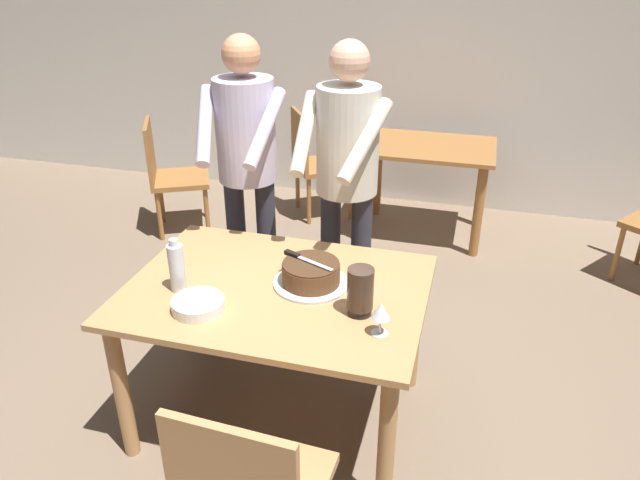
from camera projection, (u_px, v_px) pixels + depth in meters
ground_plane at (281, 415)px, 3.00m from camera, size 14.00×14.00×0.00m
back_wall at (392, 44)px, 4.94m from camera, size 10.00×0.12×2.70m
main_dining_table at (277, 309)px, 2.71m from camera, size 1.33×0.97×0.75m
cake_on_platter at (311, 274)px, 2.66m from camera, size 0.34×0.34×0.11m
cake_knife at (299, 257)px, 2.67m from camera, size 0.26×0.13×0.02m
plate_stack at (198, 305)px, 2.49m from camera, size 0.22×0.22×0.05m
wine_glass_near at (381, 312)px, 2.30m from camera, size 0.08×0.08×0.14m
water_bottle at (177, 267)px, 2.59m from camera, size 0.07×0.07×0.25m
hurricane_lamp at (360, 291)px, 2.43m from camera, size 0.11×0.11×0.21m
person_cutting_cake at (347, 169)px, 3.07m from camera, size 0.46×0.57×1.72m
person_standing_beside at (247, 158)px, 3.23m from camera, size 0.46×0.57×1.72m
background_table at (427, 165)px, 4.59m from camera, size 1.00×0.70×0.74m
background_chair_1 at (170, 172)px, 4.69m from camera, size 0.59×0.59×0.90m
background_chair_2 at (315, 160)px, 4.96m from camera, size 0.61×0.61×0.90m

